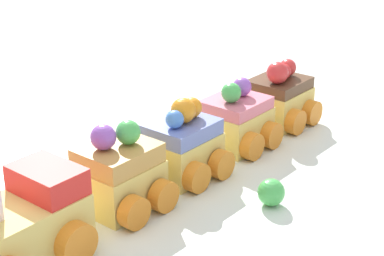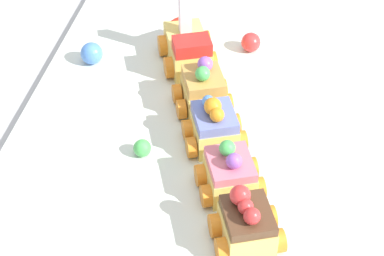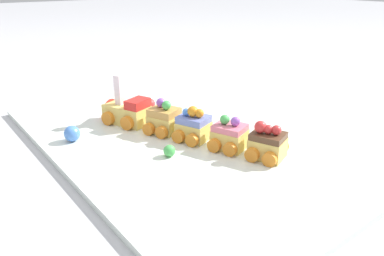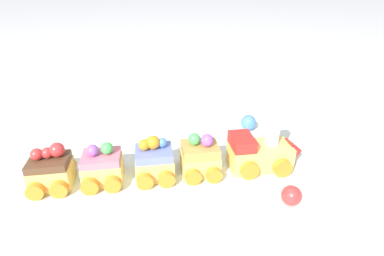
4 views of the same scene
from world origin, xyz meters
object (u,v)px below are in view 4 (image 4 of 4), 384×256
cake_car_blueberry (154,162)px  gumball_red (291,195)px  cake_car_chocolate (51,171)px  gumball_green (151,143)px  cake_train_locomotive (265,153)px  cake_car_caramel (200,158)px  gumball_blue (248,123)px  cake_car_strawberry (103,167)px

cake_car_blueberry → gumball_red: size_ratio=3.09×
cake_car_chocolate → gumball_red: 0.35m
gumball_green → cake_train_locomotive: bearing=-5.0°
cake_car_caramel → cake_car_blueberry: same height
cake_car_chocolate → gumball_blue: size_ratio=2.76×
cake_train_locomotive → gumball_red: cake_train_locomotive is taller
cake_car_strawberry → gumball_green: cake_car_strawberry is taller
gumball_green → gumball_red: 0.26m
cake_train_locomotive → gumball_blue: 0.14m
cake_train_locomotive → gumball_green: 0.21m
gumball_green → gumball_blue: (0.17, 0.11, 0.00)m
cake_car_caramel → gumball_blue: (0.07, 0.17, -0.01)m
gumball_red → cake_car_caramel: bearing=160.1°
gumball_red → gumball_blue: gumball_blue is taller
cake_car_strawberry → cake_train_locomotive: bearing=-0.0°
cake_train_locomotive → cake_car_blueberry: (-0.17, -0.06, 0.00)m
cake_car_chocolate → gumball_blue: cake_car_chocolate is taller
gumball_red → cake_car_strawberry: bearing=-179.2°
cake_car_strawberry → cake_car_chocolate: size_ratio=1.00×
cake_car_blueberry → cake_car_strawberry: (-0.07, -0.03, -0.00)m
gumball_green → gumball_blue: bearing=33.2°
cake_train_locomotive → gumball_red: bearing=-88.1°
gumball_green → gumball_blue: gumball_blue is taller
cake_train_locomotive → gumball_green: cake_train_locomotive is taller
cake_car_blueberry → cake_car_chocolate: size_ratio=1.00×
gumball_red → gumball_blue: 0.23m
cake_train_locomotive → cake_car_strawberry: bearing=180.0°
cake_car_blueberry → cake_car_chocolate: bearing=180.0°
gumball_red → gumball_green: bearing=156.2°
cake_train_locomotive → cake_car_caramel: size_ratio=1.54×
cake_car_blueberry → cake_car_chocolate: 0.15m
gumball_red → gumball_blue: bearing=107.3°
gumball_blue → cake_car_chocolate: bearing=-138.5°
cake_car_blueberry → gumball_red: bearing=-27.5°
cake_car_caramel → cake_car_strawberry: bearing=179.9°
cake_car_blueberry → gumball_red: cake_car_blueberry is taller
cake_car_chocolate → gumball_green: cake_car_chocolate is taller
cake_car_strawberry → cake_car_chocolate: 0.08m
cake_car_blueberry → gumball_blue: 0.24m
cake_train_locomotive → gumball_red: 0.10m
cake_train_locomotive → cake_car_caramel: cake_train_locomotive is taller
cake_car_strawberry → gumball_blue: size_ratio=2.76×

